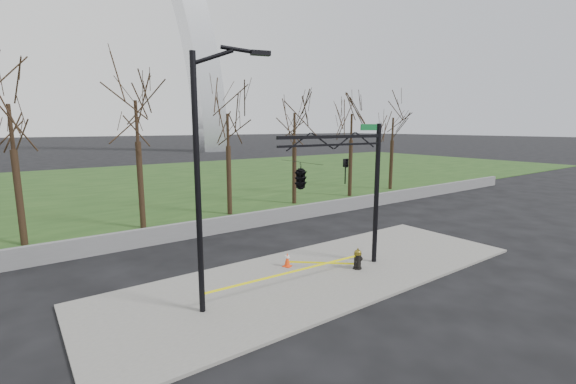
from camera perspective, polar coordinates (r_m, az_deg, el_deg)
ground at (r=15.91m, az=4.97°, el=-12.06°), size 500.00×500.00×0.00m
sidewalk at (r=15.90m, az=4.97°, el=-11.90°), size 18.00×6.00×0.10m
grass_strip at (r=42.67m, az=-22.42°, el=1.04°), size 120.00×40.00×0.06m
guardrail at (r=22.14m, az=-8.73°, el=-4.66°), size 60.00×0.30×0.90m
tree_row at (r=24.85m, az=-15.00°, el=4.81°), size 44.25×4.00×7.84m
fire_hydrant at (r=16.32m, az=10.26°, el=-9.75°), size 0.54×0.35×0.87m
traffic_cone at (r=16.33m, az=-0.10°, el=-9.95°), size 0.41×0.41×0.60m
street_light at (r=11.84m, az=-12.20°, el=3.69°), size 2.33×0.85×8.21m
traffic_signal_mast at (r=14.29m, az=4.34°, el=2.67°), size 5.10×2.49×6.00m
caution_tape at (r=14.87m, az=1.88°, el=-11.31°), size 6.68×1.91×0.44m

